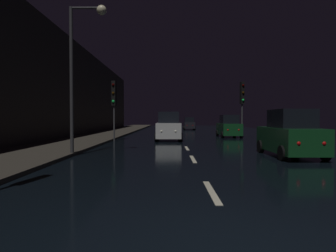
% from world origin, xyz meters
% --- Properties ---
extents(ground, '(27.57, 84.00, 0.02)m').
position_xyz_m(ground, '(0.00, 24.50, -0.01)').
color(ground, black).
extents(sidewalk_left, '(4.40, 84.00, 0.15)m').
position_xyz_m(sidewalk_left, '(-7.59, 24.50, 0.07)').
color(sidewalk_left, '#38332B').
rests_on(sidewalk_left, ground).
extents(building_facade_left, '(0.80, 63.00, 8.96)m').
position_xyz_m(building_facade_left, '(-10.19, 21.00, 4.48)').
color(building_facade_left, '#2D2B28').
rests_on(building_facade_left, ground).
extents(lane_centerline, '(0.16, 12.27, 0.01)m').
position_xyz_m(lane_centerline, '(0.00, 8.21, 0.01)').
color(lane_centerline, beige).
rests_on(lane_centerline, ground).
extents(traffic_light_far_left, '(0.35, 0.48, 4.61)m').
position_xyz_m(traffic_light_far_left, '(-5.29, 18.74, 3.33)').
color(traffic_light_far_left, '#38383A').
rests_on(traffic_light_far_left, ground).
extents(traffic_light_far_right, '(0.38, 0.48, 4.88)m').
position_xyz_m(traffic_light_far_right, '(5.29, 21.63, 3.55)').
color(traffic_light_far_right, '#38383A').
rests_on(traffic_light_far_right, ground).
extents(streetlamp_overhead, '(1.70, 0.44, 6.88)m').
position_xyz_m(streetlamp_overhead, '(-5.01, 9.56, 4.59)').
color(streetlamp_overhead, '#2D2D30').
rests_on(streetlamp_overhead, ground).
extents(car_approaching_headlights, '(2.05, 4.45, 2.24)m').
position_xyz_m(car_approaching_headlights, '(-1.08, 19.39, 1.02)').
color(car_approaching_headlights, silver).
rests_on(car_approaching_headlights, ground).
extents(car_distant_taillights, '(1.72, 3.72, 1.87)m').
position_xyz_m(car_distant_taillights, '(1.97, 41.04, 0.86)').
color(car_distant_taillights, black).
rests_on(car_distant_taillights, ground).
extents(car_parked_right_near, '(1.96, 4.25, 2.14)m').
position_xyz_m(car_parked_right_near, '(4.49, 9.48, 0.98)').
color(car_parked_right_near, '#0F3819').
rests_on(car_parked_right_near, ground).
extents(car_parked_right_far, '(1.87, 4.06, 2.04)m').
position_xyz_m(car_parked_right_far, '(4.49, 23.32, 0.93)').
color(car_parked_right_far, '#0F3819').
rests_on(car_parked_right_far, ground).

